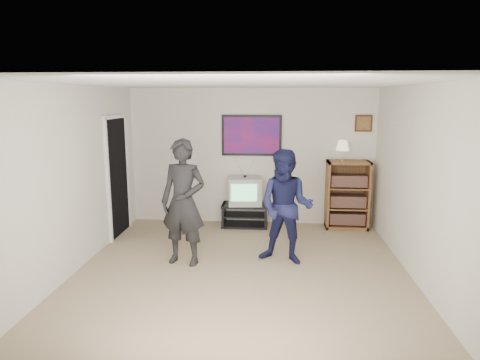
# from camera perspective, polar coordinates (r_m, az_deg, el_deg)

# --- Properties ---
(room_shell) EXTENTS (4.51, 5.00, 2.51)m
(room_shell) POSITION_cam_1_polar(r_m,az_deg,el_deg) (5.81, 0.38, 0.20)
(room_shell) COLOR #857854
(room_shell) RESTS_ON ground
(media_stand) EXTENTS (0.84, 0.47, 0.42)m
(media_stand) POSITION_cam_1_polar(r_m,az_deg,el_deg) (7.88, 0.66, -4.68)
(media_stand) COLOR black
(media_stand) RESTS_ON room_shell
(crt_television) EXTENTS (0.64, 0.56, 0.50)m
(crt_television) POSITION_cam_1_polar(r_m,az_deg,el_deg) (7.77, 0.67, -1.43)
(crt_television) COLOR #A4A49F
(crt_television) RESTS_ON media_stand
(bookshelf) EXTENTS (0.75, 0.43, 1.22)m
(bookshelf) POSITION_cam_1_polar(r_m,az_deg,el_deg) (7.93, 14.10, -1.92)
(bookshelf) COLOR #533519
(bookshelf) RESTS_ON room_shell
(table_lamp) EXTENTS (0.24, 0.24, 0.38)m
(table_lamp) POSITION_cam_1_polar(r_m,az_deg,el_deg) (7.75, 13.52, 3.83)
(table_lamp) COLOR beige
(table_lamp) RESTS_ON bookshelf
(person_tall) EXTENTS (0.73, 0.55, 1.78)m
(person_tall) POSITION_cam_1_polar(r_m,az_deg,el_deg) (6.03, -7.56, -2.97)
(person_tall) COLOR black
(person_tall) RESTS_ON room_shell
(person_short) EXTENTS (0.93, 0.81, 1.63)m
(person_short) POSITION_cam_1_polar(r_m,az_deg,el_deg) (6.06, 6.15, -3.61)
(person_short) COLOR #15183C
(person_short) RESTS_ON room_shell
(controller_left) EXTENTS (0.05, 0.12, 0.03)m
(controller_left) POSITION_cam_1_polar(r_m,az_deg,el_deg) (6.19, -6.94, 0.59)
(controller_left) COLOR white
(controller_left) RESTS_ON person_tall
(controller_right) EXTENTS (0.08, 0.12, 0.03)m
(controller_right) POSITION_cam_1_polar(r_m,az_deg,el_deg) (6.23, 6.48, -0.99)
(controller_right) COLOR white
(controller_right) RESTS_ON person_short
(poster) EXTENTS (1.10, 0.03, 0.75)m
(poster) POSITION_cam_1_polar(r_m,az_deg,el_deg) (7.86, 1.55, 5.96)
(poster) COLOR black
(poster) RESTS_ON room_shell
(air_vent) EXTENTS (0.28, 0.02, 0.14)m
(air_vent) POSITION_cam_1_polar(r_m,az_deg,el_deg) (7.89, -2.47, 8.16)
(air_vent) COLOR white
(air_vent) RESTS_ON room_shell
(small_picture) EXTENTS (0.30, 0.03, 0.30)m
(small_picture) POSITION_cam_1_polar(r_m,az_deg,el_deg) (7.99, 16.15, 7.28)
(small_picture) COLOR black
(small_picture) RESTS_ON room_shell
(doorway) EXTENTS (0.03, 0.85, 2.00)m
(doorway) POSITION_cam_1_polar(r_m,az_deg,el_deg) (7.55, -16.04, 0.36)
(doorway) COLOR black
(doorway) RESTS_ON room_shell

